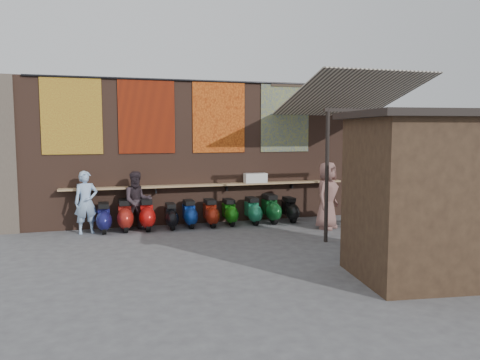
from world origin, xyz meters
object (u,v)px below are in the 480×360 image
(scooter_stool_2, at_px, (147,214))
(shopper_navy, at_px, (371,194))
(scooter_stool_5, at_px, (211,213))
(shopper_grey, at_px, (410,199))
(market_stall, at_px, (433,199))
(scooter_stool_3, at_px, (171,216))
(shelf_box, at_px, (255,178))
(diner_left, at_px, (86,202))
(scooter_stool_9, at_px, (290,210))
(scooter_stool_4, at_px, (190,214))
(scooter_stool_6, at_px, (229,212))
(scooter_stool_1, at_px, (125,215))
(scooter_stool_8, at_px, (271,209))
(diner_right, at_px, (137,201))
(shopper_tan, at_px, (327,195))
(scooter_stool_7, at_px, (253,211))
(scooter_stool_0, at_px, (104,218))

(scooter_stool_2, xyz_separation_m, shopper_navy, (5.65, -1.74, 0.54))
(scooter_stool_2, distance_m, scooter_stool_5, 1.72)
(shopper_grey, distance_m, market_stall, 4.06)
(scooter_stool_3, height_order, shopper_grey, shopper_grey)
(shelf_box, height_order, scooter_stool_2, shelf_box)
(shopper_grey, bearing_deg, shopper_navy, -22.11)
(diner_left, xyz_separation_m, shopper_navy, (7.15, -1.72, 0.15))
(shopper_grey, bearing_deg, scooter_stool_9, -35.61)
(scooter_stool_4, bearing_deg, scooter_stool_6, -1.58)
(scooter_stool_1, bearing_deg, scooter_stool_8, -1.08)
(diner_right, bearing_deg, scooter_stool_9, -6.00)
(scooter_stool_3, distance_m, scooter_stool_6, 1.64)
(scooter_stool_1, height_order, scooter_stool_4, scooter_stool_1)
(scooter_stool_4, height_order, shopper_tan, shopper_tan)
(scooter_stool_9, distance_m, diner_left, 5.59)
(scooter_stool_3, relative_size, shopper_grey, 0.42)
(diner_right, height_order, shopper_grey, shopper_grey)
(scooter_stool_3, bearing_deg, shopper_tan, -16.54)
(scooter_stool_1, relative_size, scooter_stool_7, 1.09)
(scooter_stool_0, height_order, scooter_stool_2, scooter_stool_2)
(shopper_grey, bearing_deg, shelf_box, -30.56)
(scooter_stool_7, bearing_deg, scooter_stool_5, -179.71)
(scooter_stool_1, xyz_separation_m, scooter_stool_3, (1.19, -0.08, -0.07))
(scooter_stool_4, relative_size, market_stall, 0.27)
(scooter_stool_2, bearing_deg, scooter_stool_0, -178.84)
(scooter_stool_0, height_order, scooter_stool_3, scooter_stool_0)
(scooter_stool_2, height_order, scooter_stool_6, scooter_stool_2)
(shopper_navy, bearing_deg, scooter_stool_3, -50.94)
(scooter_stool_3, height_order, market_stall, market_stall)
(scooter_stool_7, distance_m, shopper_grey, 4.19)
(shelf_box, xyz_separation_m, shopper_navy, (2.52, -2.02, -0.31))
(scooter_stool_6, distance_m, shopper_tan, 2.71)
(market_stall, bearing_deg, scooter_stool_4, 127.75)
(scooter_stool_5, height_order, market_stall, market_stall)
(diner_left, bearing_deg, shopper_grey, -25.46)
(scooter_stool_8, bearing_deg, scooter_stool_9, 0.20)
(scooter_stool_3, distance_m, diner_left, 2.19)
(scooter_stool_3, relative_size, diner_left, 0.44)
(diner_right, distance_m, shopper_tan, 5.01)
(scooter_stool_5, distance_m, scooter_stool_9, 2.35)
(scooter_stool_2, bearing_deg, scooter_stool_4, 0.69)
(shelf_box, xyz_separation_m, scooter_stool_3, (-2.49, -0.34, -0.93))
(scooter_stool_3, bearing_deg, diner_right, 177.29)
(scooter_stool_5, height_order, shopper_navy, shopper_navy)
(scooter_stool_4, distance_m, shopper_navy, 4.86)
(scooter_stool_0, height_order, scooter_stool_6, scooter_stool_0)
(scooter_stool_0, bearing_deg, shopper_tan, -12.11)
(shopper_grey, bearing_deg, shopper_tan, -21.07)
(scooter_stool_8, height_order, diner_left, diner_left)
(shelf_box, relative_size, diner_left, 0.40)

